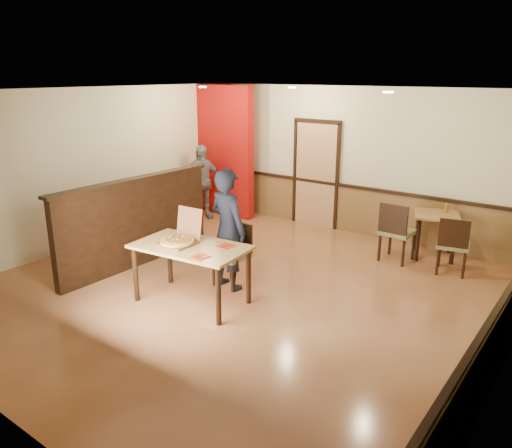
{
  "coord_description": "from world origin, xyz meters",
  "views": [
    {
      "loc": [
        4.15,
        -5.23,
        3.05
      ],
      "look_at": [
        0.26,
        0.0,
        1.05
      ],
      "focal_mm": 35.0,
      "sensor_mm": 36.0,
      "label": 1
    }
  ],
  "objects_px": {
    "diner_chair": "(234,252)",
    "side_chair_right": "(453,243)",
    "passerby": "(201,182)",
    "main_table": "(191,253)",
    "side_table": "(436,224)",
    "pizza_box": "(180,239)",
    "condiment": "(446,209)",
    "diner": "(228,230)",
    "side_chair_left": "(396,230)"
  },
  "relations": [
    {
      "from": "main_table",
      "to": "passerby",
      "type": "bearing_deg",
      "value": 124.45
    },
    {
      "from": "side_chair_left",
      "to": "pizza_box",
      "type": "bearing_deg",
      "value": 62.17
    },
    {
      "from": "main_table",
      "to": "side_chair_right",
      "type": "xyz_separation_m",
      "value": [
        2.56,
        3.14,
        -0.2
      ]
    },
    {
      "from": "side_chair_left",
      "to": "passerby",
      "type": "relative_size",
      "value": 0.64
    },
    {
      "from": "side_table",
      "to": "passerby",
      "type": "bearing_deg",
      "value": -172.74
    },
    {
      "from": "side_table",
      "to": "condiment",
      "type": "height_order",
      "value": "condiment"
    },
    {
      "from": "diner",
      "to": "side_chair_right",
      "type": "bearing_deg",
      "value": -126.48
    },
    {
      "from": "pizza_box",
      "to": "condiment",
      "type": "height_order",
      "value": "pizza_box"
    },
    {
      "from": "diner_chair",
      "to": "passerby",
      "type": "bearing_deg",
      "value": 143.61
    },
    {
      "from": "main_table",
      "to": "diner_chair",
      "type": "bearing_deg",
      "value": 78.97
    },
    {
      "from": "diner_chair",
      "to": "diner",
      "type": "distance_m",
      "value": 0.41
    },
    {
      "from": "main_table",
      "to": "side_chair_right",
      "type": "bearing_deg",
      "value": 44.58
    },
    {
      "from": "diner_chair",
      "to": "side_table",
      "type": "relative_size",
      "value": 1.01
    },
    {
      "from": "pizza_box",
      "to": "diner",
      "type": "bearing_deg",
      "value": 68.11
    },
    {
      "from": "pizza_box",
      "to": "side_table",
      "type": "bearing_deg",
      "value": 56.46
    },
    {
      "from": "diner_chair",
      "to": "passerby",
      "type": "distance_m",
      "value": 3.61
    },
    {
      "from": "side_table",
      "to": "diner_chair",
      "type": "bearing_deg",
      "value": -124.8
    },
    {
      "from": "side_chair_left",
      "to": "condiment",
      "type": "distance_m",
      "value": 0.98
    },
    {
      "from": "main_table",
      "to": "condiment",
      "type": "bearing_deg",
      "value": 54.29
    },
    {
      "from": "main_table",
      "to": "passerby",
      "type": "height_order",
      "value": "passerby"
    },
    {
      "from": "diner",
      "to": "pizza_box",
      "type": "relative_size",
      "value": 3.39
    },
    {
      "from": "passerby",
      "to": "main_table",
      "type": "bearing_deg",
      "value": -115.17
    },
    {
      "from": "main_table",
      "to": "diner",
      "type": "relative_size",
      "value": 0.92
    },
    {
      "from": "side_chair_right",
      "to": "passerby",
      "type": "distance_m",
      "value": 5.27
    },
    {
      "from": "diner_chair",
      "to": "side_table",
      "type": "bearing_deg",
      "value": 58.56
    },
    {
      "from": "diner_chair",
      "to": "side_chair_right",
      "type": "relative_size",
      "value": 0.99
    },
    {
      "from": "condiment",
      "to": "main_table",
      "type": "bearing_deg",
      "value": -119.53
    },
    {
      "from": "diner",
      "to": "pizza_box",
      "type": "bearing_deg",
      "value": 79.62
    },
    {
      "from": "diner_chair",
      "to": "condiment",
      "type": "distance_m",
      "value": 3.73
    },
    {
      "from": "side_table",
      "to": "pizza_box",
      "type": "xyz_separation_m",
      "value": [
        -2.27,
        -3.78,
        0.29
      ]
    },
    {
      "from": "side_chair_right",
      "to": "passerby",
      "type": "relative_size",
      "value": 0.58
    },
    {
      "from": "side_chair_left",
      "to": "pizza_box",
      "type": "distance_m",
      "value": 3.65
    },
    {
      "from": "side_chair_right",
      "to": "side_table",
      "type": "height_order",
      "value": "side_chair_right"
    },
    {
      "from": "side_chair_right",
      "to": "diner",
      "type": "bearing_deg",
      "value": 31.87
    },
    {
      "from": "diner_chair",
      "to": "condiment",
      "type": "xyz_separation_m",
      "value": [
        2.13,
        3.04,
        0.34
      ]
    },
    {
      "from": "side_table",
      "to": "pizza_box",
      "type": "distance_m",
      "value": 4.42
    },
    {
      "from": "side_table",
      "to": "passerby",
      "type": "relative_size",
      "value": 0.58
    },
    {
      "from": "diner_chair",
      "to": "diner",
      "type": "relative_size",
      "value": 0.52
    },
    {
      "from": "side_chair_left",
      "to": "diner",
      "type": "distance_m",
      "value": 2.91
    },
    {
      "from": "diner_chair",
      "to": "side_chair_right",
      "type": "height_order",
      "value": "side_chair_right"
    },
    {
      "from": "diner",
      "to": "condiment",
      "type": "bearing_deg",
      "value": -114.64
    },
    {
      "from": "passerby",
      "to": "pizza_box",
      "type": "xyz_separation_m",
      "value": [
        2.52,
        -3.17,
        0.08
      ]
    },
    {
      "from": "main_table",
      "to": "diner_chair",
      "type": "height_order",
      "value": "diner_chair"
    },
    {
      "from": "side_table",
      "to": "main_table",
      "type": "bearing_deg",
      "value": -119.18
    },
    {
      "from": "diner_chair",
      "to": "condiment",
      "type": "relative_size",
      "value": 6.19
    },
    {
      "from": "passerby",
      "to": "side_chair_left",
      "type": "bearing_deg",
      "value": -66.0
    },
    {
      "from": "main_table",
      "to": "passerby",
      "type": "relative_size",
      "value": 1.02
    },
    {
      "from": "pizza_box",
      "to": "condiment",
      "type": "xyz_separation_m",
      "value": [
        2.38,
        3.91,
        -0.04
      ]
    },
    {
      "from": "diner_chair",
      "to": "side_table",
      "type": "distance_m",
      "value": 3.55
    },
    {
      "from": "condiment",
      "to": "diner",
      "type": "bearing_deg",
      "value": -123.64
    }
  ]
}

